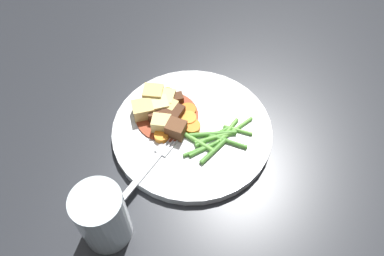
% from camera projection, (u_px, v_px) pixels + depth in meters
% --- Properties ---
extents(ground_plane, '(3.00, 3.00, 0.00)m').
position_uv_depth(ground_plane, '(192.00, 133.00, 0.68)').
color(ground_plane, '#26282D').
extents(dinner_plate, '(0.28, 0.28, 0.02)m').
position_uv_depth(dinner_plate, '(192.00, 131.00, 0.67)').
color(dinner_plate, white).
rests_on(dinner_plate, ground_plane).
extents(stew_sauce, '(0.11, 0.11, 0.00)m').
position_uv_depth(stew_sauce, '(167.00, 116.00, 0.68)').
color(stew_sauce, '#93381E').
rests_on(stew_sauce, dinner_plate).
extents(carrot_slice_0, '(0.04, 0.04, 0.01)m').
position_uv_depth(carrot_slice_0, '(191.00, 125.00, 0.66)').
color(carrot_slice_0, orange).
rests_on(carrot_slice_0, dinner_plate).
extents(carrot_slice_1, '(0.03, 0.03, 0.01)m').
position_uv_depth(carrot_slice_1, '(167.00, 95.00, 0.70)').
color(carrot_slice_1, orange).
rests_on(carrot_slice_1, dinner_plate).
extents(carrot_slice_2, '(0.03, 0.03, 0.01)m').
position_uv_depth(carrot_slice_2, '(161.00, 136.00, 0.65)').
color(carrot_slice_2, orange).
rests_on(carrot_slice_2, dinner_plate).
extents(carrot_slice_3, '(0.03, 0.03, 0.01)m').
position_uv_depth(carrot_slice_3, '(188.00, 110.00, 0.68)').
color(carrot_slice_3, orange).
rests_on(carrot_slice_3, dinner_plate).
extents(carrot_slice_4, '(0.03, 0.03, 0.01)m').
position_uv_depth(carrot_slice_4, '(188.00, 119.00, 0.67)').
color(carrot_slice_4, orange).
rests_on(carrot_slice_4, dinner_plate).
extents(potato_chunk_0, '(0.05, 0.05, 0.03)m').
position_uv_depth(potato_chunk_0, '(143.00, 110.00, 0.67)').
color(potato_chunk_0, '#DBBC6B').
rests_on(potato_chunk_0, dinner_plate).
extents(potato_chunk_1, '(0.03, 0.03, 0.02)m').
position_uv_depth(potato_chunk_1, '(169.00, 107.00, 0.68)').
color(potato_chunk_1, '#DBBC6B').
rests_on(potato_chunk_1, dinner_plate).
extents(potato_chunk_2, '(0.03, 0.03, 0.02)m').
position_uv_depth(potato_chunk_2, '(165.00, 99.00, 0.69)').
color(potato_chunk_2, '#E5CC7A').
rests_on(potato_chunk_2, dinner_plate).
extents(potato_chunk_3, '(0.04, 0.04, 0.03)m').
position_uv_depth(potato_chunk_3, '(153.00, 95.00, 0.69)').
color(potato_chunk_3, '#DBBC6B').
rests_on(potato_chunk_3, dinner_plate).
extents(potato_chunk_4, '(0.03, 0.03, 0.03)m').
position_uv_depth(potato_chunk_4, '(161.00, 124.00, 0.65)').
color(potato_chunk_4, '#E5CC7A').
rests_on(potato_chunk_4, dinner_plate).
extents(potato_chunk_5, '(0.04, 0.04, 0.03)m').
position_uv_depth(potato_chunk_5, '(160.00, 106.00, 0.68)').
color(potato_chunk_5, '#EAD68C').
rests_on(potato_chunk_5, dinner_plate).
extents(meat_chunk_0, '(0.03, 0.03, 0.02)m').
position_uv_depth(meat_chunk_0, '(158.00, 114.00, 0.67)').
color(meat_chunk_0, '#56331E').
rests_on(meat_chunk_0, dinner_plate).
extents(meat_chunk_1, '(0.03, 0.03, 0.02)m').
position_uv_depth(meat_chunk_1, '(176.00, 99.00, 0.69)').
color(meat_chunk_1, '#4C2B19').
rests_on(meat_chunk_1, dinner_plate).
extents(meat_chunk_2, '(0.03, 0.03, 0.03)m').
position_uv_depth(meat_chunk_2, '(176.00, 129.00, 0.65)').
color(meat_chunk_2, brown).
rests_on(meat_chunk_2, dinner_plate).
extents(meat_chunk_3, '(0.04, 0.04, 0.02)m').
position_uv_depth(meat_chunk_3, '(173.00, 113.00, 0.67)').
color(meat_chunk_3, '#4C2B19').
rests_on(meat_chunk_3, dinner_plate).
extents(green_bean_0, '(0.05, 0.05, 0.01)m').
position_uv_depth(green_bean_0, '(212.00, 137.00, 0.65)').
color(green_bean_0, '#4C8E33').
rests_on(green_bean_0, dinner_plate).
extents(green_bean_1, '(0.05, 0.05, 0.01)m').
position_uv_depth(green_bean_1, '(201.00, 149.00, 0.64)').
color(green_bean_1, '#4C8E33').
rests_on(green_bean_1, dinner_plate).
extents(green_bean_2, '(0.08, 0.04, 0.01)m').
position_uv_depth(green_bean_2, '(213.00, 134.00, 0.65)').
color(green_bean_2, '#4C8E33').
rests_on(green_bean_2, dinner_plate).
extents(green_bean_3, '(0.05, 0.07, 0.01)m').
position_uv_depth(green_bean_3, '(234.00, 130.00, 0.66)').
color(green_bean_3, '#66AD42').
rests_on(green_bean_3, dinner_plate).
extents(green_bean_4, '(0.03, 0.06, 0.01)m').
position_uv_depth(green_bean_4, '(228.00, 130.00, 0.66)').
color(green_bean_4, '#66AD42').
rests_on(green_bean_4, dinner_plate).
extents(green_bean_5, '(0.06, 0.03, 0.01)m').
position_uv_depth(green_bean_5, '(198.00, 142.00, 0.64)').
color(green_bean_5, '#66AD42').
rests_on(green_bean_5, dinner_plate).
extents(green_bean_6, '(0.04, 0.06, 0.01)m').
position_uv_depth(green_bean_6, '(213.00, 151.00, 0.63)').
color(green_bean_6, '#4C8E33').
rests_on(green_bean_6, dinner_plate).
extents(green_bean_7, '(0.04, 0.04, 0.01)m').
position_uv_depth(green_bean_7, '(203.00, 149.00, 0.64)').
color(green_bean_7, '#4C8E33').
rests_on(green_bean_7, dinner_plate).
extents(green_bean_8, '(0.06, 0.05, 0.01)m').
position_uv_depth(green_bean_8, '(215.00, 137.00, 0.65)').
color(green_bean_8, '#599E38').
rests_on(green_bean_8, dinner_plate).
extents(green_bean_9, '(0.05, 0.01, 0.01)m').
position_uv_depth(green_bean_9, '(238.00, 130.00, 0.66)').
color(green_bean_9, '#66AD42').
rests_on(green_bean_9, dinner_plate).
extents(green_bean_10, '(0.07, 0.02, 0.01)m').
position_uv_depth(green_bean_10, '(228.00, 141.00, 0.64)').
color(green_bean_10, '#4C8E33').
rests_on(green_bean_10, dinner_plate).
extents(fork, '(0.07, 0.17, 0.00)m').
position_uv_depth(fork, '(152.00, 163.00, 0.62)').
color(fork, silver).
rests_on(fork, dinner_plate).
extents(water_glass, '(0.07, 0.07, 0.11)m').
position_uv_depth(water_glass, '(102.00, 217.00, 0.53)').
color(water_glass, silver).
rests_on(water_glass, ground_plane).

